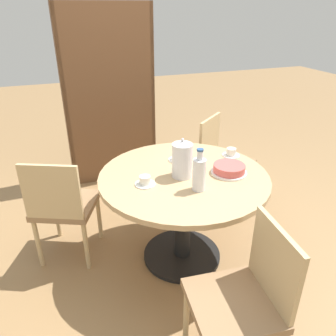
% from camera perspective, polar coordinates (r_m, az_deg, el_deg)
% --- Properties ---
extents(ground_plane, '(14.00, 14.00, 0.00)m').
position_cam_1_polar(ground_plane, '(2.68, 2.41, -15.01)').
color(ground_plane, '#937047').
extents(dining_table, '(1.18, 1.18, 0.72)m').
position_cam_1_polar(dining_table, '(2.35, 2.67, -4.85)').
color(dining_table, black).
rests_on(dining_table, ground_plane).
extents(chair_a, '(0.59, 0.59, 0.86)m').
position_cam_1_polar(chair_a, '(3.11, 9.35, 1.40)').
color(chair_a, tan).
rests_on(chair_a, ground_plane).
extents(chair_b, '(0.56, 0.56, 0.86)m').
position_cam_1_polar(chair_b, '(2.51, -17.85, -6.16)').
color(chair_b, tan).
rests_on(chair_b, ground_plane).
extents(chair_c, '(0.46, 0.46, 0.86)m').
position_cam_1_polar(chair_c, '(1.79, 13.13, -21.01)').
color(chair_c, tan).
rests_on(chair_c, ground_plane).
extents(bookshelf, '(0.94, 0.28, 1.81)m').
position_cam_1_polar(bookshelf, '(3.58, -10.30, 11.22)').
color(bookshelf, brown).
rests_on(bookshelf, ground_plane).
extents(coffee_pot, '(0.14, 0.14, 0.28)m').
position_cam_1_polar(coffee_pot, '(2.19, 2.49, 1.54)').
color(coffee_pot, silver).
rests_on(coffee_pot, dining_table).
extents(water_bottle, '(0.08, 0.08, 0.28)m').
position_cam_1_polar(water_bottle, '(2.04, 5.44, -0.97)').
color(water_bottle, silver).
rests_on(water_bottle, dining_table).
extents(cake_main, '(0.25, 0.25, 0.06)m').
position_cam_1_polar(cake_main, '(2.31, 10.59, -0.20)').
color(cake_main, white).
rests_on(cake_main, dining_table).
extents(cup_a, '(0.13, 0.13, 0.06)m').
position_cam_1_polar(cup_a, '(2.46, 1.65, 1.88)').
color(cup_a, white).
rests_on(cup_a, dining_table).
extents(cup_b, '(0.13, 0.13, 0.06)m').
position_cam_1_polar(cup_b, '(2.58, 10.93, 2.61)').
color(cup_b, white).
rests_on(cup_b, dining_table).
extents(cup_c, '(0.13, 0.13, 0.06)m').
position_cam_1_polar(cup_c, '(2.13, -4.03, -2.32)').
color(cup_c, white).
rests_on(cup_c, dining_table).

